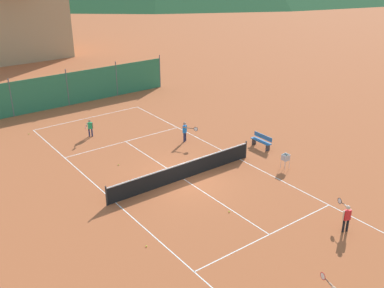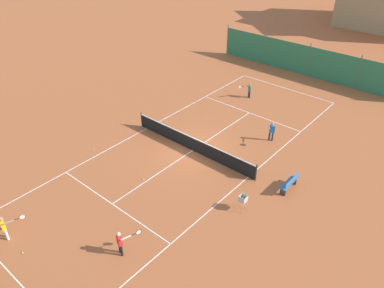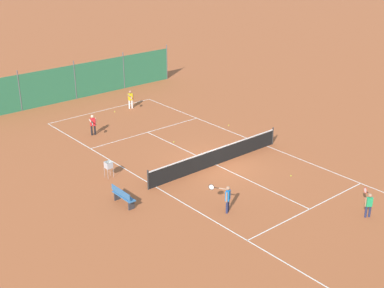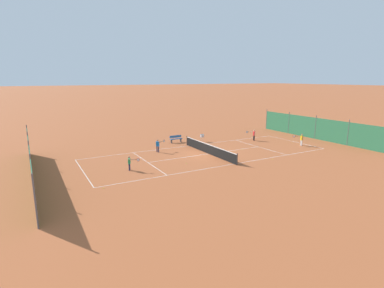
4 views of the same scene
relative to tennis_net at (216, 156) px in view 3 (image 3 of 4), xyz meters
The scene contains 14 objects.
ground_plane 0.50m from the tennis_net, ahead, with size 600.00×600.00×0.00m, color #A8542D.
court_line_markings 0.50m from the tennis_net, ahead, with size 8.25×23.85×0.01m.
tennis_net is the anchor object (origin of this frame).
windscreen_fence_near 15.52m from the tennis_net, 90.00° to the right, with size 17.28×0.08×2.90m.
player_near_service 8.65m from the tennis_net, 70.80° to the right, with size 0.70×1.00×1.31m.
player_near_baseline 8.61m from the tennis_net, 99.66° to the left, with size 0.80×0.83×1.18m.
player_far_service 11.12m from the tennis_net, 99.53° to the right, with size 0.69×1.01×1.32m.
player_far_baseline 5.15m from the tennis_net, 52.85° to the left, with size 0.54×1.09×1.32m.
tennis_ball_near_corner 6.19m from the tennis_net, 140.25° to the right, with size 0.07×0.07×0.07m, color #CCE033.
tennis_ball_far_corner 4.03m from the tennis_net, 93.19° to the right, with size 0.07×0.07×0.07m, color #CCE033.
tennis_ball_mid_court 4.14m from the tennis_net, 119.33° to the left, with size 0.07×0.07×0.07m, color #CCE033.
tennis_ball_service_box 11.04m from the tennis_net, 92.70° to the right, with size 0.07×0.07×0.07m, color #CCE033.
ball_hopper 5.82m from the tennis_net, 24.62° to the right, with size 0.36×0.36×0.89m.
courtside_bench 6.36m from the tennis_net, ahead, with size 0.36×1.50×0.84m.
Camera 3 is at (18.11, 19.43, 12.24)m, focal length 50.00 mm.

